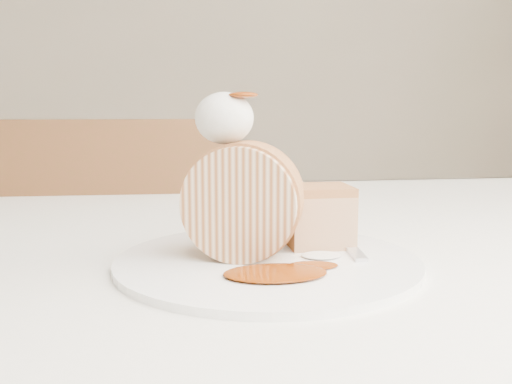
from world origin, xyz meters
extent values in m
cube|color=white|center=(0.00, 3.00, 1.40)|extent=(5.00, 0.10, 2.80)
cube|color=silver|center=(0.00, 0.20, 0.73)|extent=(1.40, 0.90, 0.04)
cube|color=silver|center=(0.00, 0.65, 0.61)|extent=(1.40, 0.01, 0.28)
cylinder|color=brown|center=(0.62, 0.57, 0.35)|extent=(0.06, 0.06, 0.71)
cube|color=brown|center=(-0.15, 0.72, 0.43)|extent=(0.43, 0.43, 0.04)
cube|color=brown|center=(-0.16, 0.53, 0.66)|extent=(0.42, 0.05, 0.44)
cylinder|color=brown|center=(0.03, 0.89, 0.20)|extent=(0.04, 0.04, 0.41)
cylinder|color=white|center=(0.05, 0.04, 0.75)|extent=(0.31, 0.31, 0.01)
cylinder|color=#CBB08D|center=(0.03, 0.05, 0.81)|extent=(0.12, 0.09, 0.11)
cube|color=#AE7241|center=(0.11, 0.08, 0.79)|extent=(0.07, 0.06, 0.06)
ellipsoid|color=white|center=(0.01, 0.06, 0.89)|extent=(0.06, 0.06, 0.05)
ellipsoid|color=#6F2804|center=(0.03, 0.05, 0.92)|extent=(0.03, 0.02, 0.01)
cube|color=silver|center=(0.14, 0.07, 0.76)|extent=(0.04, 0.18, 0.00)
camera|label=1|loc=(-0.03, -0.50, 0.91)|focal=40.00mm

